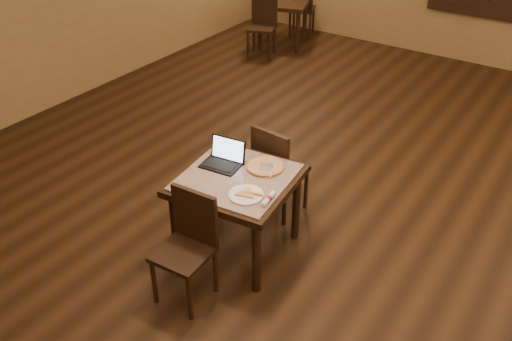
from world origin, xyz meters
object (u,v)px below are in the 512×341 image
Objects in this scene: other_table_b at (283,9)px; other_table_b_chair_far at (302,6)px; tiled_table at (237,187)px; laptop at (224,158)px; pizza_pan at (265,167)px; chair_main_near at (189,240)px; other_table_b_chair_near at (263,22)px; chair_main_far at (276,167)px.

other_table_b is 0.56m from other_table_b_chair_far.
other_table_b is (-2.43, 4.64, -0.05)m from tiled_table.
laptop is 0.35m from pizza_pan.
laptop is at bearing -83.37° from other_table_b.
chair_main_near is 5.31m from other_table_b_chair_near.
chair_main_near is (-0.01, -0.62, -0.14)m from tiled_table.
chair_main_far reaches higher than tiled_table.
pizza_pan is 5.09m from other_table_b.
other_table_b_chair_near is at bearing 113.92° from chair_main_near.
chair_main_far is at bearing 108.60° from pizza_pan.
other_table_b_chair_far is (-2.53, 4.96, -0.23)m from pizza_pan.
chair_main_far is 0.99× the size of other_table_b_chair_far.
chair_main_far is 0.94× the size of other_table_b.
chair_main_near is at bearing -84.79° from other_table_b.
other_table_b_chair_far is at bearing 67.55° from other_table_b_chair_near.
pizza_pan reaches higher than other_table_b.
pizza_pan is at bearing -79.44° from other_table_b.
other_table_b_chair_near is (-2.46, 4.08, -0.12)m from tiled_table.
pizza_pan is (0.32, 0.14, -0.05)m from laptop.
chair_main_far is at bearing 83.82° from tiled_table.
pizza_pan is at bearing -75.68° from other_table_b_chair_near.
chair_main_far is at bearing -74.25° from other_table_b_chair_near.
chair_main_far is 2.83× the size of pizza_pan.
other_table_b is at bearing -53.80° from chair_main_far.
laptop reaches higher than chair_main_far.
chair_main_near is 2.77× the size of pizza_pan.
laptop is 1.04× the size of pizza_pan.
chair_main_near is at bearing 92.85° from other_table_b_chair_far.
other_table_b_chair_far is (-2.40, 5.82, 0.02)m from chair_main_near.
tiled_table is 2.99× the size of laptop.
chair_main_near reaches higher than tiled_table.
tiled_table is 1.02× the size of other_table_b.
other_table_b_chair_far is at bearing 108.77° from chair_main_near.
laptop is at bearing -79.98° from other_table_b_chair_near.
tiled_table is 5.24m from other_table_b.
chair_main_near is at bearing -82.33° from laptop.
pizza_pan is at bearing 56.58° from tiled_table.
other_table_b_chair_near is (-2.46, 4.70, 0.02)m from chair_main_near.
pizza_pan is (0.13, 0.86, 0.25)m from chair_main_near.
other_table_b_chair_far reaches higher than chair_main_far.
chair_main_near is at bearing -97.33° from tiled_table.
pizza_pan is 4.64m from other_table_b_chair_near.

